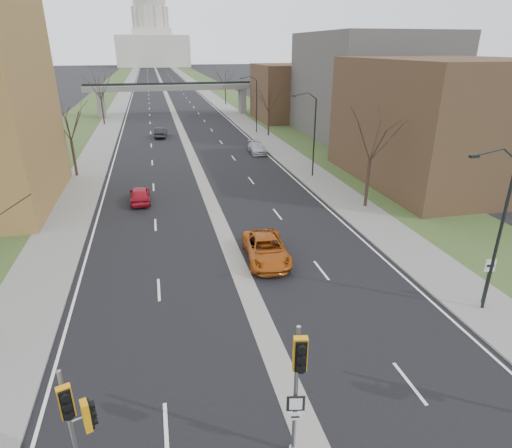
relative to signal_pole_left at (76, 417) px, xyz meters
name	(u,v)px	position (x,y,z in m)	size (l,w,h in m)	color
ground	(313,448)	(7.40, -0.18, -3.09)	(700.00, 700.00, 0.00)	black
road_surface	(163,87)	(7.40, 149.82, -3.09)	(20.00, 600.00, 0.01)	black
median_strip	(163,87)	(7.40, 149.82, -3.09)	(1.20, 600.00, 0.02)	gray
sidewalk_right	(197,86)	(19.40, 149.82, -3.03)	(4.00, 600.00, 0.12)	gray
sidewalk_left	(127,87)	(-4.60, 149.82, -3.03)	(4.00, 600.00, 0.12)	gray
grass_verge_right	(214,85)	(25.40, 149.82, -3.04)	(8.00, 600.00, 0.10)	#2E411E
grass_verge_left	(109,88)	(-10.60, 149.82, -3.04)	(8.00, 600.00, 0.10)	#2E411E
commercial_block_near	(444,122)	(31.40, 27.82, 2.91)	(16.00, 20.00, 12.00)	#513926
commercial_block_mid	(369,86)	(35.40, 51.82, 4.41)	(18.00, 22.00, 15.00)	#4F4C48
commercial_block_far	(294,92)	(29.40, 69.82, 1.91)	(14.00, 14.00, 10.00)	#513926
pedestrian_bridge	(173,91)	(7.40, 79.82, 1.75)	(34.00, 3.00, 6.45)	slate
capitol	(152,38)	(7.40, 319.82, 15.51)	(48.00, 42.00, 55.75)	beige
streetlight_near	(497,186)	(18.39, 5.82, 3.86)	(2.61, 0.20, 8.70)	black
streetlight_mid	(308,111)	(18.39, 31.82, 3.86)	(2.61, 0.20, 8.70)	black
streetlight_far	(251,88)	(18.39, 57.82, 3.86)	(2.61, 0.20, 8.70)	black
tree_left_b	(68,118)	(-5.60, 37.82, 3.14)	(6.75, 6.75, 8.81)	#382B21
tree_left_c	(99,84)	(-5.60, 71.82, 3.95)	(7.65, 7.65, 9.99)	#382B21
tree_right_a	(373,131)	(20.40, 21.82, 3.54)	(7.20, 7.20, 9.40)	#382B21
tree_right_b	(269,98)	(20.40, 54.82, 2.73)	(6.30, 6.30, 8.22)	#382B21
tree_right_c	(225,74)	(20.40, 94.82, 3.95)	(7.65, 7.65, 9.99)	#382B21
signal_pole_left	(76,417)	(0.00, 0.00, 0.00)	(0.79, 1.04, 4.72)	gray
signal_pole_median	(298,375)	(6.60, -0.45, 0.56)	(0.64, 0.87, 5.24)	gray
speed_limit_sign	(488,273)	(19.49, 6.24, -1.16)	(0.57, 0.11, 2.64)	black
car_left_near	(140,194)	(1.20, 27.60, -2.35)	(1.76, 4.37, 1.49)	#A91323
car_left_far	(161,132)	(3.98, 57.67, -2.35)	(1.58, 4.53, 1.49)	black
car_right_near	(266,249)	(9.40, 14.07, -2.31)	(2.61, 5.65, 1.57)	#A54A11
car_right_mid	(257,148)	(15.93, 43.89, -2.41)	(1.92, 4.72, 1.37)	#ABAAB2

